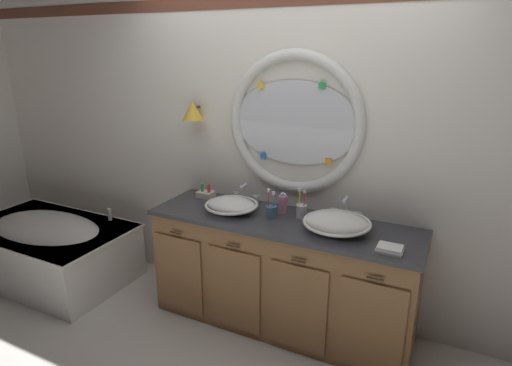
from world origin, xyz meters
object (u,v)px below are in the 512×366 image
toothbrush_holder_right (301,210)px  folded_hand_towel (390,249)px  sink_basin_right (337,223)px  soap_dispenser (283,204)px  sink_basin_left (231,205)px  toothbrush_holder_left (271,211)px  toiletry_basket (206,194)px  bathtub (49,246)px

toothbrush_holder_right → folded_hand_towel: bearing=-21.6°
sink_basin_right → soap_dispenser: size_ratio=2.80×
sink_basin_right → soap_dispenser: soap_dispenser is taller
soap_dispenser → sink_basin_right: bearing=-18.5°
sink_basin_left → toothbrush_holder_right: toothbrush_holder_right is taller
toothbrush_holder_left → toiletry_basket: bearing=166.9°
sink_basin_right → toiletry_basket: size_ratio=3.33×
toothbrush_holder_left → toothbrush_holder_right: bearing=24.4°
folded_hand_towel → toothbrush_holder_right: bearing=158.4°
sink_basin_right → toothbrush_holder_left: toothbrush_holder_left is taller
toothbrush_holder_right → toiletry_basket: (-0.85, 0.06, -0.03)m
sink_basin_right → bathtub: bearing=-173.8°
sink_basin_right → soap_dispenser: bearing=161.5°
sink_basin_left → toiletry_basket: 0.39m
sink_basin_left → soap_dispenser: (0.35, 0.15, 0.02)m
bathtub → sink_basin_left: bearing=9.0°
bathtub → folded_hand_towel: bearing=2.7°
folded_hand_towel → toothbrush_holder_left: bearing=168.6°
sink_basin_right → toiletry_basket: bearing=170.8°
bathtub → toothbrush_holder_left: bearing=8.5°
toothbrush_holder_left → soap_dispenser: (0.04, 0.12, 0.02)m
bathtub → sink_basin_left: sink_basin_left is taller
sink_basin_right → toothbrush_holder_left: bearing=176.2°
bathtub → toothbrush_holder_left: size_ratio=6.99×
sink_basin_left → toiletry_basket: size_ratio=2.93×
sink_basin_right → soap_dispenser: 0.47m
toothbrush_holder_left → sink_basin_right: bearing=-3.8°
bathtub → soap_dispenser: soap_dispenser is taller
toothbrush_holder_left → folded_hand_towel: 0.87m
toothbrush_holder_right → soap_dispenser: (-0.16, 0.03, 0.01)m
sink_basin_left → sink_basin_right: sink_basin_right is taller
folded_hand_towel → toiletry_basket: 1.54m
toothbrush_holder_left → toothbrush_holder_right: 0.21m
bathtub → toiletry_basket: 1.59m
bathtub → toiletry_basket: bearing=18.2°
toiletry_basket → soap_dispenser: bearing=-2.9°
bathtub → sink_basin_right: bearing=6.2°
toothbrush_holder_right → folded_hand_towel: size_ratio=1.41×
toothbrush_holder_right → toiletry_basket: bearing=175.7°
bathtub → toothbrush_holder_left: (2.06, 0.31, 0.60)m
sink_basin_left → sink_basin_right: size_ratio=0.88×
folded_hand_towel → toiletry_basket: toiletry_basket is taller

